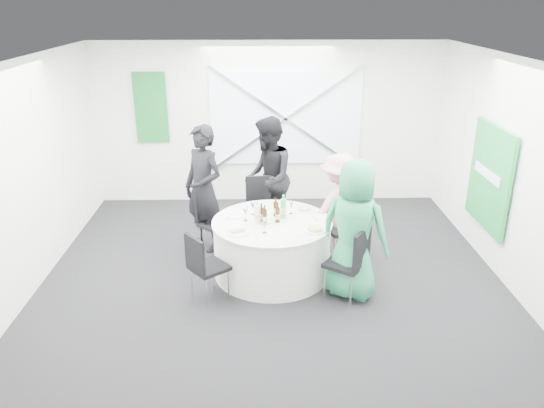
{
  "coord_description": "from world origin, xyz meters",
  "views": [
    {
      "loc": [
        -0.15,
        -6.08,
        3.48
      ],
      "look_at": [
        0.0,
        0.2,
        1.0
      ],
      "focal_mm": 35.0,
      "sensor_mm": 36.0,
      "label": 1
    }
  ],
  "objects_px": {
    "banquet_table": "(272,248)",
    "chair_front_right": "(352,259)",
    "person_man_back_left": "(204,189)",
    "person_woman_pink": "(339,207)",
    "person_woman_green": "(354,230)",
    "green_water_bottle": "(283,209)",
    "chair_back_right": "(348,220)",
    "person_man_back": "(268,178)",
    "chair_back_left": "(210,218)",
    "chair_front_left": "(203,263)",
    "clear_water_bottle": "(257,215)",
    "chair_back": "(261,205)"
  },
  "relations": [
    {
      "from": "banquet_table",
      "to": "chair_front_right",
      "type": "height_order",
      "value": "chair_front_right"
    },
    {
      "from": "person_man_back_left",
      "to": "person_woman_pink",
      "type": "distance_m",
      "value": 1.93
    },
    {
      "from": "person_woman_green",
      "to": "green_water_bottle",
      "type": "bearing_deg",
      "value": -9.36
    },
    {
      "from": "person_man_back_left",
      "to": "person_woman_green",
      "type": "distance_m",
      "value": 2.36
    },
    {
      "from": "chair_back_right",
      "to": "person_woman_green",
      "type": "bearing_deg",
      "value": -26.25
    },
    {
      "from": "green_water_bottle",
      "to": "person_man_back",
      "type": "bearing_deg",
      "value": 99.15
    },
    {
      "from": "chair_back_right",
      "to": "person_man_back_left",
      "type": "bearing_deg",
      "value": -122.47
    },
    {
      "from": "chair_back_left",
      "to": "person_woman_green",
      "type": "bearing_deg",
      "value": -84.01
    },
    {
      "from": "chair_front_right",
      "to": "person_man_back_left",
      "type": "distance_m",
      "value": 2.44
    },
    {
      "from": "chair_back_right",
      "to": "chair_front_left",
      "type": "xyz_separation_m",
      "value": [
        -1.9,
        -1.07,
        -0.08
      ]
    },
    {
      "from": "banquet_table",
      "to": "clear_water_bottle",
      "type": "relative_size",
      "value": 5.21
    },
    {
      "from": "chair_front_right",
      "to": "clear_water_bottle",
      "type": "bearing_deg",
      "value": -82.66
    },
    {
      "from": "chair_back",
      "to": "chair_front_right",
      "type": "relative_size",
      "value": 1.05
    },
    {
      "from": "chair_back_right",
      "to": "green_water_bottle",
      "type": "xyz_separation_m",
      "value": [
        -0.91,
        -0.29,
        0.29
      ]
    },
    {
      "from": "chair_back_left",
      "to": "chair_front_right",
      "type": "xyz_separation_m",
      "value": [
        1.82,
        -1.46,
        0.08
      ]
    },
    {
      "from": "banquet_table",
      "to": "person_woman_green",
      "type": "bearing_deg",
      "value": -29.64
    },
    {
      "from": "chair_front_right",
      "to": "person_man_back",
      "type": "relative_size",
      "value": 0.51
    },
    {
      "from": "chair_front_left",
      "to": "person_woman_green",
      "type": "bearing_deg",
      "value": -124.96
    },
    {
      "from": "person_woman_pink",
      "to": "person_woman_green",
      "type": "distance_m",
      "value": 1.04
    },
    {
      "from": "chair_back",
      "to": "clear_water_bottle",
      "type": "bearing_deg",
      "value": -100.24
    },
    {
      "from": "banquet_table",
      "to": "clear_water_bottle",
      "type": "distance_m",
      "value": 0.54
    },
    {
      "from": "chair_back_right",
      "to": "person_man_back",
      "type": "distance_m",
      "value": 1.42
    },
    {
      "from": "green_water_bottle",
      "to": "banquet_table",
      "type": "bearing_deg",
      "value": -143.81
    },
    {
      "from": "chair_back",
      "to": "clear_water_bottle",
      "type": "distance_m",
      "value": 1.13
    },
    {
      "from": "chair_front_left",
      "to": "chair_back_left",
      "type": "bearing_deg",
      "value": -37.04
    },
    {
      "from": "chair_back_left",
      "to": "chair_front_left",
      "type": "height_order",
      "value": "chair_front_left"
    },
    {
      "from": "chair_back",
      "to": "chair_back_right",
      "type": "relative_size",
      "value": 0.98
    },
    {
      "from": "green_water_bottle",
      "to": "person_woman_pink",
      "type": "bearing_deg",
      "value": 25.15
    },
    {
      "from": "chair_back",
      "to": "chair_back_right",
      "type": "distance_m",
      "value": 1.35
    },
    {
      "from": "chair_back",
      "to": "person_man_back_left",
      "type": "xyz_separation_m",
      "value": [
        -0.82,
        -0.2,
        0.33
      ]
    },
    {
      "from": "chair_back_right",
      "to": "chair_back_left",
      "type": "bearing_deg",
      "value": -121.93
    },
    {
      "from": "banquet_table",
      "to": "chair_front_left",
      "type": "height_order",
      "value": "chair_front_left"
    },
    {
      "from": "chair_back_left",
      "to": "person_woman_green",
      "type": "distance_m",
      "value": 2.31
    },
    {
      "from": "person_man_back_left",
      "to": "person_woman_green",
      "type": "height_order",
      "value": "person_man_back_left"
    },
    {
      "from": "chair_back",
      "to": "chair_front_right",
      "type": "bearing_deg",
      "value": -65.04
    },
    {
      "from": "chair_front_right",
      "to": "chair_back_right",
      "type": "bearing_deg",
      "value": -151.01
    },
    {
      "from": "chair_front_right",
      "to": "person_man_back_left",
      "type": "xyz_separation_m",
      "value": [
        -1.9,
        1.49,
        0.36
      ]
    },
    {
      "from": "chair_back_left",
      "to": "chair_back_right",
      "type": "relative_size",
      "value": 0.81
    },
    {
      "from": "chair_back_left",
      "to": "chair_back_right",
      "type": "height_order",
      "value": "chair_back_right"
    },
    {
      "from": "person_man_back_left",
      "to": "green_water_bottle",
      "type": "relative_size",
      "value": 5.73
    },
    {
      "from": "chair_back",
      "to": "person_man_back_left",
      "type": "bearing_deg",
      "value": -173.69
    },
    {
      "from": "chair_back_right",
      "to": "person_woman_pink",
      "type": "distance_m",
      "value": 0.22
    },
    {
      "from": "chair_back",
      "to": "chair_front_left",
      "type": "bearing_deg",
      "value": -119.96
    },
    {
      "from": "person_man_back_left",
      "to": "chair_front_left",
      "type": "bearing_deg",
      "value": -44.62
    },
    {
      "from": "banquet_table",
      "to": "clear_water_bottle",
      "type": "bearing_deg",
      "value": -160.15
    },
    {
      "from": "banquet_table",
      "to": "green_water_bottle",
      "type": "height_order",
      "value": "green_water_bottle"
    },
    {
      "from": "chair_back",
      "to": "clear_water_bottle",
      "type": "xyz_separation_m",
      "value": [
        -0.05,
        -1.09,
        0.29
      ]
    },
    {
      "from": "banquet_table",
      "to": "chair_back_right",
      "type": "relative_size",
      "value": 1.54
    },
    {
      "from": "chair_back_left",
      "to": "person_woman_pink",
      "type": "distance_m",
      "value": 1.86
    },
    {
      "from": "chair_back_right",
      "to": "chair_front_left",
      "type": "height_order",
      "value": "chair_back_right"
    }
  ]
}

